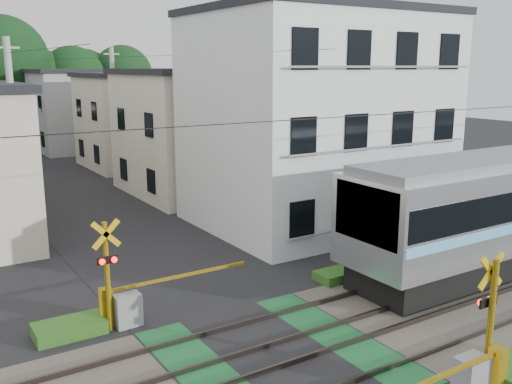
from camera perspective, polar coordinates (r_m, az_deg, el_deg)
ground at (r=14.47m, az=2.28°, el=-16.10°), size 120.00×120.00×0.00m
track_bed at (r=14.46m, az=2.28°, el=-15.97°), size 120.00×120.00×0.14m
crossing_signal_near at (r=13.48m, az=21.23°, el=-15.87°), size 4.74×0.65×3.09m
crossing_signal_far at (r=16.09m, az=-13.12°, el=-10.58°), size 4.74×0.65×3.09m
apartment_block at (r=25.51m, az=5.99°, el=7.31°), size 10.20×8.36×9.30m
houses_row at (r=37.30m, az=-20.72°, el=6.02°), size 22.07×31.35×6.80m
catenary at (r=17.20m, az=19.00°, el=0.98°), size 60.00×5.04×7.00m
utility_poles at (r=34.13m, az=-21.95°, el=6.81°), size 7.90×42.00×8.00m
pedestrian at (r=47.41m, az=-22.99°, el=4.01°), size 0.65×0.54×1.50m
weed_patches at (r=15.29m, az=8.07°, el=-13.80°), size 10.25×8.80×0.40m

